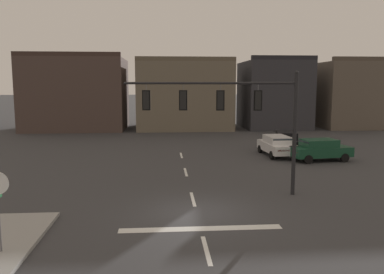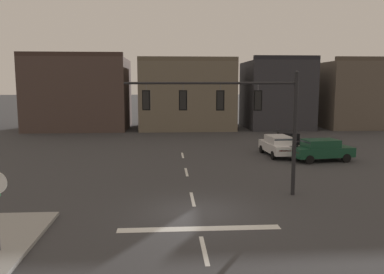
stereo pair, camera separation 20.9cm
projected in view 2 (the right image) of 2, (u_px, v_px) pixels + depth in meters
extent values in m
plane|color=#353538|center=(195.00, 212.00, 17.29)|extent=(400.00, 400.00, 0.00)
cube|color=silver|center=(199.00, 229.00, 15.31)|extent=(6.40, 0.50, 0.01)
cube|color=silver|center=(204.00, 250.00, 13.33)|extent=(0.16, 2.40, 0.01)
cube|color=silver|center=(193.00, 199.00, 19.26)|extent=(0.16, 2.40, 0.01)
cube|color=silver|center=(186.00, 172.00, 25.20)|extent=(0.16, 2.40, 0.01)
cube|color=silver|center=(183.00, 155.00, 31.13)|extent=(0.16, 2.40, 0.01)
cylinder|color=black|center=(295.00, 135.00, 19.63)|extent=(0.20, 0.20, 6.14)
cylinder|color=black|center=(209.00, 83.00, 19.52)|extent=(8.57, 1.17, 0.12)
sphere|color=black|center=(297.00, 72.00, 19.21)|extent=(0.18, 0.18, 0.18)
cylinder|color=#56565B|center=(258.00, 88.00, 19.42)|extent=(0.03, 0.03, 0.35)
cube|color=black|center=(258.00, 101.00, 19.50)|extent=(0.33, 0.27, 0.90)
sphere|color=green|center=(258.00, 95.00, 19.59)|extent=(0.20, 0.20, 0.20)
sphere|color=#2D2314|center=(258.00, 100.00, 19.63)|extent=(0.20, 0.20, 0.20)
sphere|color=black|center=(257.00, 106.00, 19.67)|extent=(0.20, 0.20, 0.20)
cube|color=black|center=(258.00, 101.00, 19.48)|extent=(0.42, 0.08, 1.02)
cylinder|color=#56565B|center=(220.00, 88.00, 19.52)|extent=(0.03, 0.03, 0.35)
cube|color=black|center=(220.00, 100.00, 19.61)|extent=(0.33, 0.27, 0.90)
sphere|color=green|center=(220.00, 95.00, 19.70)|extent=(0.20, 0.20, 0.20)
sphere|color=#2D2314|center=(220.00, 100.00, 19.74)|extent=(0.20, 0.20, 0.20)
sphere|color=black|center=(220.00, 106.00, 19.77)|extent=(0.20, 0.20, 0.20)
cube|color=black|center=(220.00, 100.00, 19.59)|extent=(0.42, 0.08, 1.02)
cylinder|color=#56565B|center=(183.00, 88.00, 19.63)|extent=(0.03, 0.03, 0.35)
cube|color=black|center=(183.00, 100.00, 19.71)|extent=(0.33, 0.27, 0.90)
sphere|color=green|center=(183.00, 95.00, 19.80)|extent=(0.20, 0.20, 0.20)
sphere|color=#2D2314|center=(183.00, 100.00, 19.84)|extent=(0.20, 0.20, 0.20)
sphere|color=black|center=(183.00, 106.00, 19.88)|extent=(0.20, 0.20, 0.20)
cube|color=black|center=(183.00, 100.00, 19.69)|extent=(0.42, 0.08, 1.02)
cylinder|color=#56565B|center=(146.00, 88.00, 19.73)|extent=(0.03, 0.03, 0.35)
cube|color=black|center=(146.00, 100.00, 19.82)|extent=(0.33, 0.27, 0.90)
sphere|color=green|center=(147.00, 95.00, 19.91)|extent=(0.20, 0.20, 0.20)
sphere|color=#2D2314|center=(147.00, 100.00, 19.95)|extent=(0.20, 0.20, 0.20)
sphere|color=black|center=(147.00, 106.00, 19.98)|extent=(0.20, 0.20, 0.20)
cube|color=black|center=(146.00, 100.00, 19.80)|extent=(0.42, 0.08, 1.02)
cube|color=black|center=(288.00, 143.00, 33.22)|extent=(2.56, 4.65, 0.70)
cube|color=black|center=(288.00, 135.00, 33.28)|extent=(2.01, 2.71, 0.56)
cube|color=#2D3842|center=(289.00, 136.00, 32.53)|extent=(1.54, 0.51, 0.47)
cube|color=#2D3842|center=(286.00, 134.00, 34.44)|extent=(1.53, 0.48, 0.46)
cylinder|color=black|center=(301.00, 150.00, 31.74)|extent=(0.33, 0.67, 0.64)
cylinder|color=black|center=(279.00, 150.00, 31.94)|extent=(0.33, 0.67, 0.64)
cylinder|color=black|center=(296.00, 145.00, 34.60)|extent=(0.33, 0.67, 0.64)
cylinder|color=black|center=(276.00, 144.00, 34.79)|extent=(0.33, 0.67, 0.64)
sphere|color=silver|center=(299.00, 146.00, 31.00)|extent=(0.16, 0.16, 0.16)
sphere|color=silver|center=(284.00, 146.00, 31.13)|extent=(0.16, 0.16, 0.16)
cube|color=maroon|center=(285.00, 138.00, 35.35)|extent=(1.35, 0.28, 0.12)
cube|color=silver|center=(278.00, 147.00, 30.81)|extent=(2.05, 4.50, 0.70)
cube|color=silver|center=(279.00, 139.00, 30.58)|extent=(1.74, 2.55, 0.56)
cube|color=#2D3842|center=(275.00, 138.00, 31.33)|extent=(1.53, 0.34, 0.47)
cube|color=#2D3842|center=(284.00, 142.00, 29.43)|extent=(1.53, 0.31, 0.46)
cylinder|color=black|center=(262.00, 149.00, 32.19)|extent=(0.26, 0.65, 0.64)
cylinder|color=black|center=(282.00, 149.00, 32.39)|extent=(0.26, 0.65, 0.64)
cylinder|color=black|center=(273.00, 155.00, 29.33)|extent=(0.26, 0.65, 0.64)
cylinder|color=black|center=(295.00, 155.00, 29.54)|extent=(0.26, 0.65, 0.64)
sphere|color=silver|center=(262.00, 143.00, 32.88)|extent=(0.16, 0.16, 0.16)
sphere|color=silver|center=(276.00, 142.00, 33.02)|extent=(0.16, 0.16, 0.16)
cube|color=maroon|center=(288.00, 151.00, 28.66)|extent=(1.37, 0.12, 0.12)
cube|color=#143D28|center=(322.00, 152.00, 28.73)|extent=(4.62, 2.42, 0.70)
cube|color=#143D28|center=(321.00, 143.00, 28.61)|extent=(2.67, 1.94, 0.56)
cube|color=#2D3842|center=(330.00, 143.00, 28.77)|extent=(0.47, 1.54, 0.47)
cube|color=#2D3842|center=(306.00, 144.00, 28.37)|extent=(0.44, 1.54, 0.46)
cylinder|color=black|center=(333.00, 154.00, 29.90)|extent=(0.67, 0.31, 0.64)
cylinder|color=black|center=(346.00, 158.00, 28.26)|extent=(0.67, 0.31, 0.64)
cylinder|color=black|center=(298.00, 155.00, 29.30)|extent=(0.67, 0.31, 0.64)
cylinder|color=black|center=(310.00, 160.00, 27.65)|extent=(0.67, 0.31, 0.64)
sphere|color=silver|center=(344.00, 149.00, 29.73)|extent=(0.16, 0.16, 0.16)
sphere|color=silver|center=(353.00, 151.00, 28.61)|extent=(0.16, 0.16, 0.16)
cube|color=maroon|center=(295.00, 152.00, 28.26)|extent=(0.24, 1.36, 0.12)
cube|color=#473833|center=(80.00, 94.00, 49.32)|extent=(12.04, 9.59, 8.76)
cube|color=#3A2B26|center=(70.00, 54.00, 44.25)|extent=(12.04, 0.60, 0.50)
cube|color=#665B4C|center=(186.00, 96.00, 50.17)|extent=(11.69, 9.50, 8.29)
cube|color=brown|center=(188.00, 59.00, 45.18)|extent=(11.69, 0.60, 0.50)
cube|color=#2D2D33|center=(276.00, 95.00, 50.72)|extent=(7.86, 9.13, 8.48)
cube|color=black|center=(287.00, 58.00, 45.90)|extent=(7.86, 0.60, 0.50)
cube|color=brown|center=(343.00, 95.00, 52.81)|extent=(7.52, 12.09, 8.39)
cube|color=#493F35|center=(367.00, 59.00, 46.53)|extent=(7.52, 0.60, 0.50)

